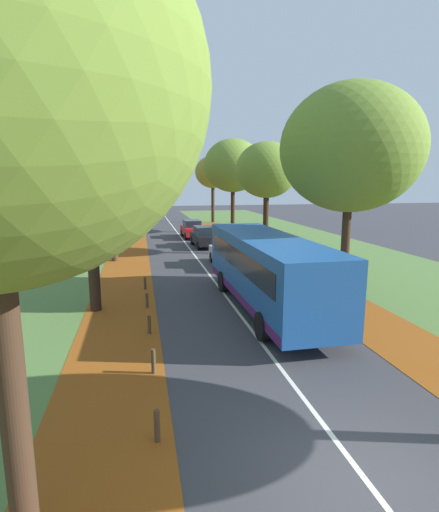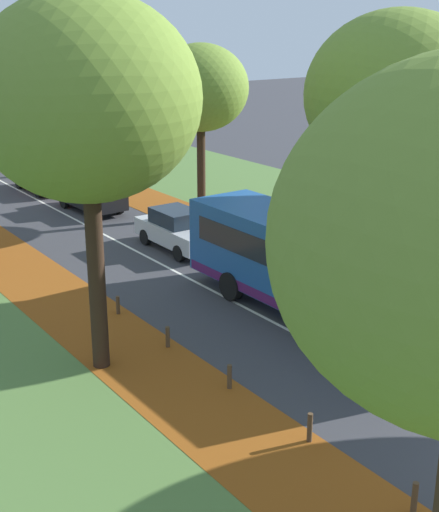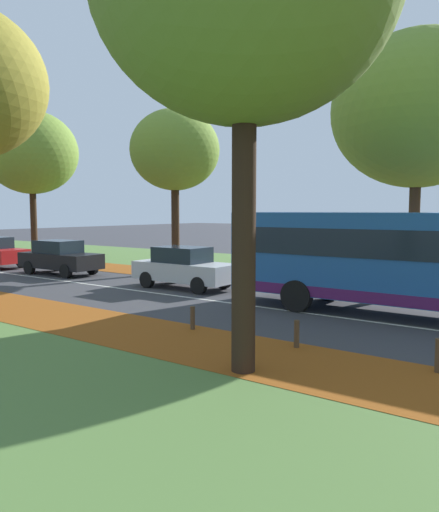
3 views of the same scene
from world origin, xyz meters
The scene contains 23 objects.
ground_plane centered at (0.00, 0.00, 0.00)m, with size 160.00×160.00×0.00m, color #38383D.
grass_verge_left centered at (-9.20, 20.00, 0.00)m, with size 12.00×90.00×0.01m, color #517538.
leaf_litter_left centered at (-4.60, 14.00, 0.01)m, with size 2.80×60.00×0.00m, color #8C4714.
grass_verge_right centered at (9.20, 20.00, 0.00)m, with size 12.00×90.00×0.01m, color #517538.
leaf_litter_right centered at (4.60, 14.00, 0.01)m, with size 2.80×60.00×0.00m, color #8C4714.
road_centre_line centered at (0.00, 20.00, 0.00)m, with size 0.12×80.00×0.01m, color silver.
tree_left_near centered at (-5.60, 10.84, 7.07)m, with size 5.58×5.58×9.61m.
tree_left_mid centered at (-5.42, 21.21, 6.88)m, with size 5.15×5.15×9.23m.
tree_left_far centered at (-5.57, 34.04, 7.44)m, with size 5.92×5.92×10.14m.
tree_left_distant centered at (-5.65, 44.40, 5.48)m, with size 4.20×4.20×7.40m.
tree_right_near centered at (5.16, 10.61, 6.53)m, with size 6.00×6.00×9.24m.
tree_right_mid centered at (5.08, 21.77, 5.91)m, with size 4.31×4.31×7.88m.
tree_right_far centered at (5.58, 34.18, 6.67)m, with size 5.81×5.81×9.30m.
tree_right_distant centered at (5.46, 44.65, 6.25)m, with size 4.43×4.43×8.29m.
bollard_second centered at (-3.54, 1.93, 0.34)m, with size 0.12×0.12×0.69m, color #4C3823.
bollard_third centered at (-3.50, 4.87, 0.35)m, with size 0.12×0.12×0.70m, color #4C3823.
bollard_fourth centered at (-3.54, 7.82, 0.33)m, with size 0.12×0.12×0.66m, color #4C3823.
bollard_fifth centered at (-3.56, 10.76, 0.31)m, with size 0.12×0.12×0.63m, color #4C3823.
bollard_sixth centered at (-3.59, 13.70, 0.30)m, with size 0.12×0.12×0.60m, color #4C3823.
bus centered at (1.25, 9.74, 1.70)m, with size 2.74×10.42×2.98m.
car_silver_lead centered at (1.54, 18.26, 0.81)m, with size 1.80×4.21×1.62m.
car_black_following centered at (1.31, 25.78, 0.81)m, with size 1.94×4.28×1.62m.
car_red_third_in_line centered at (1.02, 31.15, 0.81)m, with size 1.88×4.25×1.62m.
Camera 1 is at (-3.73, -5.39, 5.17)m, focal length 28.00 mm.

